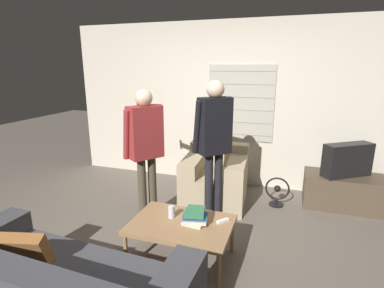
{
  "coord_description": "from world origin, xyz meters",
  "views": [
    {
      "loc": [
        1.02,
        -2.63,
        1.89
      ],
      "look_at": [
        -0.06,
        0.56,
        1.0
      ],
      "focal_mm": 28.0,
      "sensor_mm": 36.0,
      "label": 1
    }
  ],
  "objects_px": {
    "soda_can": "(172,212)",
    "spare_remote": "(223,221)",
    "book_stack": "(195,216)",
    "person_right_standing": "(214,135)",
    "coffee_table": "(181,226)",
    "person_left_standing": "(145,140)",
    "armchair_beige": "(215,179)",
    "floor_fan": "(277,192)",
    "tv": "(347,160)"
  },
  "relations": [
    {
      "from": "book_stack",
      "to": "floor_fan",
      "type": "relative_size",
      "value": 0.64
    },
    {
      "from": "spare_remote",
      "to": "soda_can",
      "type": "bearing_deg",
      "value": -131.6
    },
    {
      "from": "tv",
      "to": "soda_can",
      "type": "distance_m",
      "value": 2.51
    },
    {
      "from": "person_left_standing",
      "to": "person_right_standing",
      "type": "height_order",
      "value": "person_right_standing"
    },
    {
      "from": "coffee_table",
      "to": "tv",
      "type": "height_order",
      "value": "tv"
    },
    {
      "from": "armchair_beige",
      "to": "person_right_standing",
      "type": "height_order",
      "value": "person_right_standing"
    },
    {
      "from": "tv",
      "to": "book_stack",
      "type": "relative_size",
      "value": 2.54
    },
    {
      "from": "person_right_standing",
      "to": "spare_remote",
      "type": "height_order",
      "value": "person_right_standing"
    },
    {
      "from": "person_right_standing",
      "to": "spare_remote",
      "type": "relative_size",
      "value": 13.8
    },
    {
      "from": "person_left_standing",
      "to": "book_stack",
      "type": "height_order",
      "value": "person_left_standing"
    },
    {
      "from": "person_right_standing",
      "to": "armchair_beige",
      "type": "bearing_deg",
      "value": 56.14
    },
    {
      "from": "coffee_table",
      "to": "spare_remote",
      "type": "relative_size",
      "value": 7.79
    },
    {
      "from": "armchair_beige",
      "to": "person_right_standing",
      "type": "relative_size",
      "value": 0.56
    },
    {
      "from": "person_left_standing",
      "to": "spare_remote",
      "type": "relative_size",
      "value": 12.98
    },
    {
      "from": "coffee_table",
      "to": "soda_can",
      "type": "distance_m",
      "value": 0.18
    },
    {
      "from": "floor_fan",
      "to": "tv",
      "type": "bearing_deg",
      "value": 16.1
    },
    {
      "from": "armchair_beige",
      "to": "floor_fan",
      "type": "height_order",
      "value": "armchair_beige"
    },
    {
      "from": "book_stack",
      "to": "soda_can",
      "type": "xyz_separation_m",
      "value": [
        -0.26,
        0.05,
        -0.02
      ]
    },
    {
      "from": "person_left_standing",
      "to": "spare_remote",
      "type": "height_order",
      "value": "person_left_standing"
    },
    {
      "from": "book_stack",
      "to": "soda_can",
      "type": "height_order",
      "value": "book_stack"
    },
    {
      "from": "book_stack",
      "to": "soda_can",
      "type": "distance_m",
      "value": 0.27
    },
    {
      "from": "armchair_beige",
      "to": "spare_remote",
      "type": "relative_size",
      "value": 7.79
    },
    {
      "from": "tv",
      "to": "floor_fan",
      "type": "xyz_separation_m",
      "value": [
        -0.85,
        -0.25,
        -0.48
      ]
    },
    {
      "from": "coffee_table",
      "to": "person_left_standing",
      "type": "distance_m",
      "value": 1.14
    },
    {
      "from": "armchair_beige",
      "to": "tv",
      "type": "height_order",
      "value": "tv"
    },
    {
      "from": "person_right_standing",
      "to": "soda_can",
      "type": "height_order",
      "value": "person_right_standing"
    },
    {
      "from": "floor_fan",
      "to": "book_stack",
      "type": "bearing_deg",
      "value": -114.35
    },
    {
      "from": "armchair_beige",
      "to": "tv",
      "type": "relative_size",
      "value": 1.48
    },
    {
      "from": "person_right_standing",
      "to": "coffee_table",
      "type": "bearing_deg",
      "value": -140.11
    },
    {
      "from": "armchair_beige",
      "to": "coffee_table",
      "type": "relative_size",
      "value": 1.0
    },
    {
      "from": "armchair_beige",
      "to": "person_left_standing",
      "type": "distance_m",
      "value": 1.26
    },
    {
      "from": "person_left_standing",
      "to": "floor_fan",
      "type": "height_order",
      "value": "person_left_standing"
    },
    {
      "from": "coffee_table",
      "to": "person_right_standing",
      "type": "bearing_deg",
      "value": 84.72
    },
    {
      "from": "armchair_beige",
      "to": "floor_fan",
      "type": "relative_size",
      "value": 2.39
    },
    {
      "from": "tv",
      "to": "floor_fan",
      "type": "bearing_deg",
      "value": -19.1
    },
    {
      "from": "coffee_table",
      "to": "floor_fan",
      "type": "distance_m",
      "value": 1.77
    },
    {
      "from": "tv",
      "to": "person_right_standing",
      "type": "distance_m",
      "value": 1.88
    },
    {
      "from": "book_stack",
      "to": "person_left_standing",
      "type": "bearing_deg",
      "value": 143.35
    },
    {
      "from": "book_stack",
      "to": "spare_remote",
      "type": "height_order",
      "value": "book_stack"
    },
    {
      "from": "coffee_table",
      "to": "soda_can",
      "type": "xyz_separation_m",
      "value": [
        -0.13,
        0.07,
        0.1
      ]
    },
    {
      "from": "spare_remote",
      "to": "floor_fan",
      "type": "bearing_deg",
      "value": 112.36
    },
    {
      "from": "person_left_standing",
      "to": "person_right_standing",
      "type": "bearing_deg",
      "value": -36.07
    },
    {
      "from": "armchair_beige",
      "to": "floor_fan",
      "type": "distance_m",
      "value": 0.87
    },
    {
      "from": "book_stack",
      "to": "spare_remote",
      "type": "distance_m",
      "value": 0.28
    },
    {
      "from": "person_left_standing",
      "to": "tv",
      "type": "bearing_deg",
      "value": -28.24
    },
    {
      "from": "coffee_table",
      "to": "book_stack",
      "type": "height_order",
      "value": "book_stack"
    },
    {
      "from": "soda_can",
      "to": "spare_remote",
      "type": "height_order",
      "value": "soda_can"
    },
    {
      "from": "coffee_table",
      "to": "armchair_beige",
      "type": "bearing_deg",
      "value": 90.99
    },
    {
      "from": "spare_remote",
      "to": "floor_fan",
      "type": "relative_size",
      "value": 0.31
    },
    {
      "from": "armchair_beige",
      "to": "book_stack",
      "type": "xyz_separation_m",
      "value": [
        0.16,
        -1.42,
        0.16
      ]
    }
  ]
}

